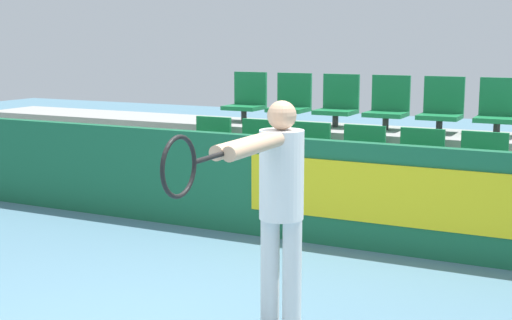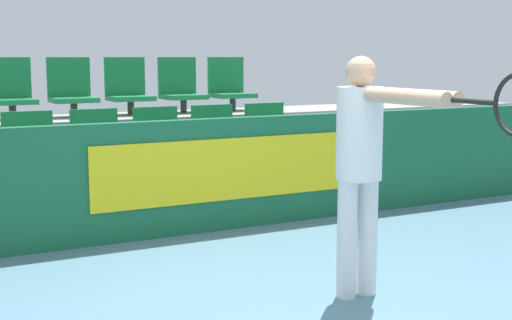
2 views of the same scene
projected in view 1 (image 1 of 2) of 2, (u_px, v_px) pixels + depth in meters
The scene contains 16 objects.
barrier_wall at pixel (310, 191), 6.92m from camera, with size 11.17×0.14×1.02m.
bleacher_tier_front at pixel (328, 206), 7.46m from camera, with size 10.77×0.94×0.48m.
bleacher_tier_middle at pixel (358, 169), 8.25m from camera, with size 10.77×0.94×0.95m.
stadium_chair_0 at pixel (209, 147), 8.15m from camera, with size 0.44×0.40×0.61m.
stadium_chair_1 at pixel (256, 151), 7.88m from camera, with size 0.44×0.40×0.61m.
stadium_chair_2 at pixel (307, 155), 7.62m from camera, with size 0.44×0.40×0.61m.
stadium_chair_3 at pixel (361, 159), 7.35m from camera, with size 0.44×0.40×0.61m.
stadium_chair_4 at pixel (419, 163), 7.09m from camera, with size 0.44×0.40×0.61m.
stadium_chair_5 at pixel (482, 168), 6.82m from camera, with size 0.44×0.40×0.61m.
stadium_chair_6 at pixel (247, 100), 8.90m from camera, with size 0.44×0.40×0.61m.
stadium_chair_7 at pixel (291, 101), 8.63m from camera, with size 0.44×0.40×0.61m.
stadium_chair_8 at pixel (338, 103), 8.37m from camera, with size 0.44×0.40×0.61m.
stadium_chair_9 at pixel (388, 106), 8.10m from camera, with size 0.44×0.40×0.61m.
stadium_chair_10 at pixel (441, 108), 7.84m from camera, with size 0.44×0.40×0.61m.
stadium_chair_11 at pixel (499, 110), 7.57m from camera, with size 0.44×0.40×0.61m.
tennis_player at pixel (276, 195), 4.66m from camera, with size 0.30×1.58×1.57m.
Camera 1 is at (2.57, -3.26, 1.96)m, focal length 50.00 mm.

